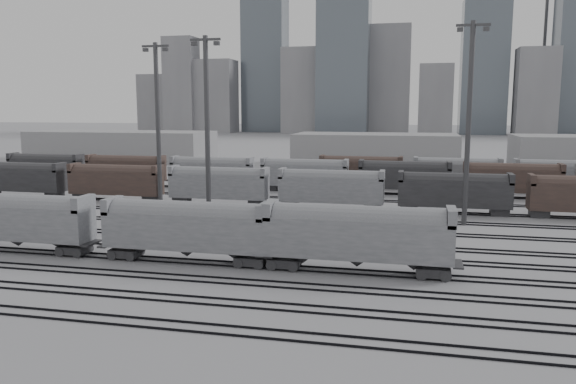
% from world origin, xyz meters
% --- Properties ---
extents(ground, '(900.00, 900.00, 0.00)m').
position_xyz_m(ground, '(0.00, 0.00, 0.00)').
color(ground, '#A3A3A7').
rests_on(ground, ground).
extents(tracks, '(220.00, 71.50, 0.16)m').
position_xyz_m(tracks, '(0.00, 17.50, 0.08)').
color(tracks, black).
rests_on(tracks, ground).
extents(hopper_car_a, '(16.00, 3.18, 5.72)m').
position_xyz_m(hopper_car_a, '(-19.38, 1.00, 3.54)').
color(hopper_car_a, '#252527').
rests_on(hopper_car_a, ground).
extents(hopper_car_b, '(15.86, 3.15, 5.67)m').
position_xyz_m(hopper_car_b, '(-1.12, 1.00, 3.50)').
color(hopper_car_b, '#252527').
rests_on(hopper_car_b, ground).
extents(hopper_car_c, '(16.44, 3.27, 5.88)m').
position_xyz_m(hopper_car_c, '(14.87, 1.00, 3.63)').
color(hopper_car_c, '#252527').
rests_on(hopper_car_c, ground).
extents(light_mast_b, '(3.63, 0.58, 22.67)m').
position_xyz_m(light_mast_b, '(-13.24, 20.97, 12.02)').
color(light_mast_b, '#3C3C3F').
rests_on(light_mast_b, ground).
extents(light_mast_c, '(3.60, 0.58, 22.50)m').
position_xyz_m(light_mast_c, '(-4.02, 14.59, 11.94)').
color(light_mast_c, '#3C3C3F').
rests_on(light_mast_c, ground).
extents(light_mast_d, '(3.93, 0.63, 24.56)m').
position_xyz_m(light_mast_d, '(25.79, 24.28, 13.03)').
color(light_mast_d, '#3C3C3F').
rests_on(light_mast_d, ground).
extents(bg_string_near, '(151.00, 3.00, 5.60)m').
position_xyz_m(bg_string_near, '(8.00, 32.00, 2.80)').
color(bg_string_near, gray).
rests_on(bg_string_near, ground).
extents(bg_string_mid, '(151.00, 3.00, 5.60)m').
position_xyz_m(bg_string_mid, '(18.00, 48.00, 2.80)').
color(bg_string_mid, '#252527').
rests_on(bg_string_mid, ground).
extents(bg_string_far, '(66.00, 3.00, 5.60)m').
position_xyz_m(bg_string_far, '(35.50, 56.00, 2.80)').
color(bg_string_far, '#4C3730').
rests_on(bg_string_far, ground).
extents(warehouse_left, '(50.00, 18.00, 8.00)m').
position_xyz_m(warehouse_left, '(-60.00, 95.00, 4.00)').
color(warehouse_left, '#99989B').
rests_on(warehouse_left, ground).
extents(warehouse_mid, '(40.00, 18.00, 8.00)m').
position_xyz_m(warehouse_mid, '(10.00, 95.00, 4.00)').
color(warehouse_mid, '#99989B').
rests_on(warehouse_mid, ground).
extents(skyline, '(316.00, 22.40, 95.00)m').
position_xyz_m(skyline, '(10.84, 280.00, 34.73)').
color(skyline, '#969699').
rests_on(skyline, ground).
extents(crane_left, '(42.00, 1.80, 100.00)m').
position_xyz_m(crane_left, '(-28.74, 305.00, 57.39)').
color(crane_left, '#3C3C3F').
rests_on(crane_left, ground).
extents(crane_right, '(42.00, 1.80, 100.00)m').
position_xyz_m(crane_right, '(91.26, 305.00, 57.39)').
color(crane_right, '#3C3C3F').
rests_on(crane_right, ground).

